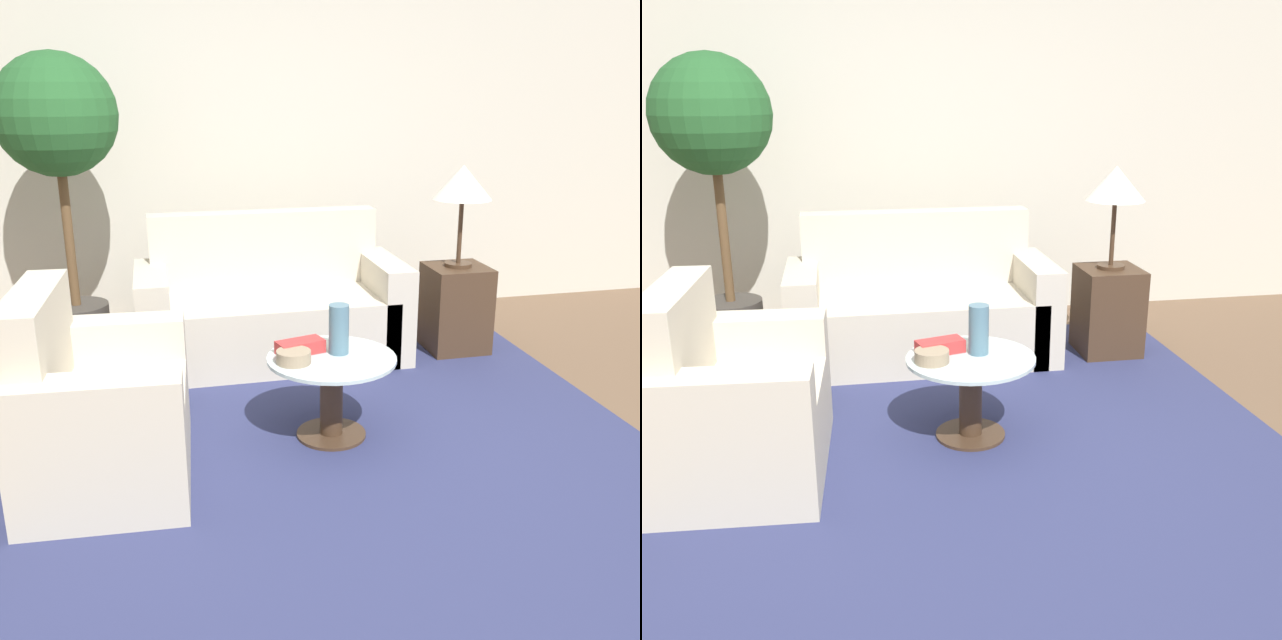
{
  "view_description": "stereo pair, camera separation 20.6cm",
  "coord_description": "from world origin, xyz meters",
  "views": [
    {
      "loc": [
        -0.78,
        -2.59,
        1.71
      ],
      "look_at": [
        0.04,
        0.87,
        0.55
      ],
      "focal_mm": 40.0,
      "sensor_mm": 36.0,
      "label": 1
    },
    {
      "loc": [
        -0.57,
        -2.63,
        1.71
      ],
      "look_at": [
        0.04,
        0.87,
        0.55
      ],
      "focal_mm": 40.0,
      "sensor_mm": 36.0,
      "label": 2
    }
  ],
  "objects": [
    {
      "name": "armchair",
      "position": [
        -1.09,
        0.48,
        0.3
      ],
      "size": [
        0.76,
        1.01,
        0.9
      ],
      "rotation": [
        0.0,
        0.0,
        1.51
      ],
      "color": "beige",
      "rests_on": "ground_plane"
    },
    {
      "name": "table_lamp",
      "position": [
        1.18,
        1.69,
        1.12
      ],
      "size": [
        0.38,
        0.38,
        0.66
      ],
      "color": "#422D1E",
      "rests_on": "side_table"
    },
    {
      "name": "sofa_main",
      "position": [
        -0.06,
        1.86,
        0.3
      ],
      "size": [
        1.71,
        0.77,
        0.93
      ],
      "color": "beige",
      "rests_on": "ground_plane"
    },
    {
      "name": "wall_back",
      "position": [
        0.0,
        2.8,
        1.3
      ],
      "size": [
        10.0,
        0.06,
        2.6
      ],
      "color": "beige",
      "rests_on": "ground_plane"
    },
    {
      "name": "side_table",
      "position": [
        1.18,
        1.69,
        0.29
      ],
      "size": [
        0.39,
        0.39,
        0.58
      ],
      "color": "#422D1E",
      "rests_on": "ground_plane"
    },
    {
      "name": "book_stack",
      "position": [
        -0.1,
        0.71,
        0.47
      ],
      "size": [
        0.26,
        0.17,
        0.07
      ],
      "rotation": [
        0.0,
        0.0,
        0.27
      ],
      "color": "#BC3333",
      "rests_on": "coffee_table"
    },
    {
      "name": "potted_plant",
      "position": [
        -1.29,
        2.07,
        1.37
      ],
      "size": [
        0.73,
        0.73,
        1.93
      ],
      "color": "#3D3833",
      "rests_on": "ground_plane"
    },
    {
      "name": "rug",
      "position": [
        0.04,
        0.62,
        0.0
      ],
      "size": [
        3.16,
        3.31,
        0.01
      ],
      "color": "navy",
      "rests_on": "ground_plane"
    },
    {
      "name": "coffee_table",
      "position": [
        0.04,
        0.62,
        0.28
      ],
      "size": [
        0.65,
        0.65,
        0.44
      ],
      "color": "#422D1E",
      "rests_on": "ground_plane"
    },
    {
      "name": "vase",
      "position": [
        0.09,
        0.67,
        0.56
      ],
      "size": [
        0.1,
        0.1,
        0.25
      ],
      "color": "slate",
      "rests_on": "coffee_table"
    },
    {
      "name": "bowl",
      "position": [
        -0.16,
        0.59,
        0.47
      ],
      "size": [
        0.17,
        0.17,
        0.06
      ],
      "color": "gray",
      "rests_on": "coffee_table"
    },
    {
      "name": "ground_plane",
      "position": [
        0.0,
        0.0,
        0.0
      ],
      "size": [
        14.0,
        14.0,
        0.0
      ],
      "primitive_type": "plane",
      "color": "brown"
    }
  ]
}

